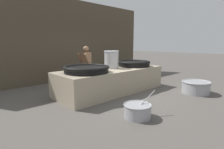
% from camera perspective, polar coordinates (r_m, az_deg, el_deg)
% --- Properties ---
extents(ground_plane, '(60.00, 60.00, 0.00)m').
position_cam_1_polar(ground_plane, '(6.29, 0.00, -5.45)').
color(ground_plane, '#56514C').
extents(back_wall, '(8.87, 0.24, 3.65)m').
position_cam_1_polar(back_wall, '(8.43, -13.83, 10.72)').
color(back_wall, '#4C4233').
rests_on(back_wall, ground_plane).
extents(hearth_platform, '(3.96, 1.50, 0.81)m').
position_cam_1_polar(hearth_platform, '(6.19, 0.00, -1.84)').
color(hearth_platform, tan).
rests_on(hearth_platform, ground_plane).
extents(giant_wok_near, '(1.40, 1.40, 0.21)m').
position_cam_1_polar(giant_wok_near, '(5.39, -8.34, 1.83)').
color(giant_wok_near, black).
rests_on(giant_wok_near, hearth_platform).
extents(giant_wok_far, '(1.26, 1.26, 0.21)m').
position_cam_1_polar(giant_wok_far, '(6.91, 7.16, 3.65)').
color(giant_wok_far, black).
rests_on(giant_wok_far, hearth_platform).
extents(stock_pot, '(0.54, 0.54, 0.62)m').
position_cam_1_polar(stock_pot, '(6.26, -0.19, 5.00)').
color(stock_pot, '#B7B7BC').
rests_on(stock_pot, hearth_platform).
extents(cook, '(0.37, 0.57, 1.59)m').
position_cam_1_polar(cook, '(6.88, -8.45, 3.09)').
color(cook, brown).
rests_on(cook, ground_plane).
extents(prep_bowl_vegetables, '(0.83, 0.65, 0.58)m').
position_cam_1_polar(prep_bowl_vegetables, '(4.12, 8.34, -11.40)').
color(prep_bowl_vegetables, '#9E9EA3').
rests_on(prep_bowl_vegetables, ground_plane).
extents(prep_bowl_meat, '(0.95, 0.95, 0.42)m').
position_cam_1_polar(prep_bowl_meat, '(6.65, 25.69, -3.56)').
color(prep_bowl_meat, '#9E9EA3').
rests_on(prep_bowl_meat, ground_plane).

